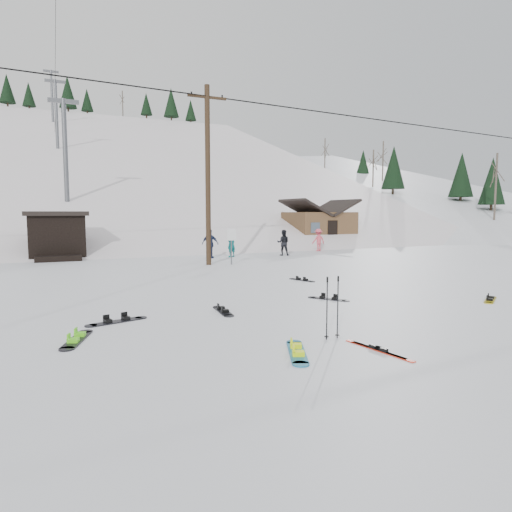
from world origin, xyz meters
name	(u,v)px	position (x,y,z in m)	size (l,w,h in m)	color
ground	(328,336)	(0.00, 0.00, 0.00)	(200.00, 200.00, 0.00)	white
ski_slope	(96,323)	(0.00, 55.00, -12.00)	(60.00, 75.00, 45.00)	white
ridge_right	(352,299)	(38.00, 50.00, -11.00)	(34.00, 85.00, 36.00)	white
treeline_right	(377,232)	(36.00, 42.00, 0.00)	(20.00, 60.00, 10.00)	black
treeline_crest	(78,226)	(0.00, 86.00, 0.00)	(50.00, 6.00, 10.00)	black
utility_pole	(208,173)	(2.00, 14.00, 4.68)	(2.00, 0.26, 9.00)	#3A2819
trail_sign	(232,240)	(3.10, 13.58, 1.27)	(0.50, 0.09, 1.85)	#595B60
lift_hut	(57,235)	(-5.00, 20.94, 1.36)	(3.40, 4.10, 2.75)	black
lift_tower_near	(65,144)	(-4.00, 30.00, 7.86)	(2.20, 0.36, 8.00)	#595B60
lift_tower_mid	(56,110)	(-4.00, 50.00, 14.36)	(2.20, 0.36, 8.00)	#595B60
lift_tower_far	(52,93)	(-4.00, 70.00, 20.86)	(2.20, 0.36, 8.00)	#595B60
cabin	(319,227)	(15.00, 24.00, 1.48)	(5.39, 4.40, 3.77)	brown
hero_snowboard	(297,352)	(-1.24, -0.79, 0.03)	(0.87, 1.55, 0.12)	#1975A4
hero_skis	(378,350)	(0.27, -1.33, 0.03)	(0.34, 1.69, 0.09)	#B42412
ski_poles	(332,307)	(-0.06, -0.23, 0.69)	(0.37, 0.10, 1.35)	black
board_scatter_a	(117,321)	(-4.04, 3.22, 0.03)	(1.53, 0.64, 0.11)	black
board_scatter_b	(223,311)	(-1.24, 3.24, 0.03)	(0.38, 1.44, 0.10)	black
board_scatter_c	(77,339)	(-5.03, 1.91, 0.03)	(0.75, 1.54, 0.11)	black
board_scatter_d	(328,299)	(2.35, 3.52, 0.02)	(0.90, 1.17, 0.10)	black
board_scatter_e	(490,299)	(6.79, 1.33, 0.03)	(1.20, 0.88, 0.10)	gold
board_scatter_f	(302,280)	(3.61, 7.29, 0.02)	(0.58, 1.22, 0.09)	black
skier_teal	(231,243)	(4.58, 17.35, 0.84)	(0.61, 0.40, 1.68)	#0B7374
skier_dark	(283,243)	(7.87, 16.86, 0.80)	(0.78, 0.61, 1.60)	black
skier_pink	(318,240)	(11.60, 18.68, 0.77)	(1.00, 0.57, 1.55)	#D94C5D
skier_navy	(210,244)	(3.15, 17.09, 0.85)	(1.00, 0.42, 1.71)	#1B2545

